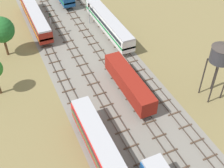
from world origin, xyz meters
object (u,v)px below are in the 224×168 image
diesel_railcar_far_left_far (35,16)px  water_tower (221,54)px  passenger_coach_far_left_near (109,162)px  signal_post_nearest (51,21)px  diesel_railcar_centre_midfar (109,23)px  freight_boxcar_centre_left_mid (129,82)px  signal_post_near (89,11)px

diesel_railcar_far_left_far → water_tower: size_ratio=2.00×
passenger_coach_far_left_near → diesel_railcar_far_left_far: (-0.00, 41.79, -0.02)m
passenger_coach_far_left_near → signal_post_nearest: bearing=86.4°
diesel_railcar_centre_midfar → diesel_railcar_far_left_far: bearing=145.3°
diesel_railcar_centre_midfar → water_tower: 27.14m
diesel_railcar_centre_midfar → signal_post_nearest: bearing=159.6°
freight_boxcar_centre_left_mid → water_tower: bearing=-26.0°
freight_boxcar_centre_left_mid → diesel_railcar_far_left_far: (-9.23, 28.84, 0.15)m
passenger_coach_far_left_near → water_tower: size_ratio=2.15×
freight_boxcar_centre_left_mid → signal_post_near: size_ratio=2.74×
signal_post_nearest → signal_post_near: 9.34m
signal_post_near → diesel_railcar_far_left_far: bearing=161.8°
water_tower → signal_post_near: 33.12m
water_tower → signal_post_nearest: size_ratio=1.88×
freight_boxcar_centre_left_mid → diesel_railcar_far_left_far: bearing=107.7°
diesel_railcar_far_left_far → freight_boxcar_centre_left_mid: bearing=-72.3°
water_tower → signal_post_nearest: water_tower is taller
diesel_railcar_centre_midfar → water_tower: water_tower is taller
signal_post_nearest → water_tower: bearing=-56.9°
passenger_coach_far_left_near → signal_post_near: (11.53, 37.99, 0.64)m
passenger_coach_far_left_near → freight_boxcar_centre_left_mid: (9.23, 12.95, -0.16)m
diesel_railcar_centre_midfar → water_tower: bearing=-72.9°
diesel_railcar_far_left_far → signal_post_near: signal_post_near is taller
freight_boxcar_centre_left_mid → signal_post_nearest: bearing=106.4°
signal_post_nearest → signal_post_near: signal_post_nearest is taller
water_tower → signal_post_nearest: bearing=123.1°
diesel_railcar_centre_midfar → signal_post_nearest: 12.33m
water_tower → signal_post_near: (-10.10, 31.10, -5.27)m
passenger_coach_far_left_near → signal_post_near: size_ratio=4.31×
passenger_coach_far_left_near → diesel_railcar_centre_midfar: same height
passenger_coach_far_left_near → freight_boxcar_centre_left_mid: passenger_coach_far_left_near is taller
signal_post_nearest → freight_boxcar_centre_left_mid: bearing=-73.6°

